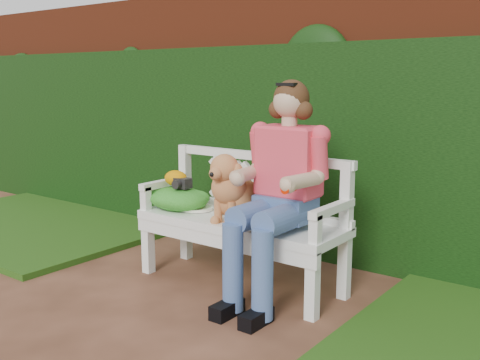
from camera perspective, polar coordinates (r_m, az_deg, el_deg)
The scene contains 11 objects.
ground at distance 3.59m, azimuth -10.16°, elevation -13.44°, with size 60.00×60.00×0.00m, color #412517.
brick_wall at distance 4.79m, azimuth 6.35°, elevation 6.24°, with size 10.00×0.30×2.20m, color maroon.
ivy_hedge at distance 4.63m, azimuth 4.90°, elevation 3.01°, with size 10.00×0.18×1.70m, color #173B0F.
grass_left at distance 5.92m, azimuth -19.71°, elevation -4.08°, with size 2.60×2.00×0.05m, color #17390E.
garden_bench at distance 3.95m, azimuth -0.00°, elevation -7.29°, with size 1.58×0.60×0.48m, color white, non-canonical shape.
seated_woman at distance 3.62m, azimuth 4.51°, elevation -1.33°, with size 0.60×0.80×1.42m, color #D33543, non-canonical shape.
dog at distance 3.79m, azimuth -0.50°, elevation -0.61°, with size 0.32×0.43×0.47m, color brown, non-canonical shape.
tennis_racket at distance 4.18m, azimuth -5.07°, elevation -2.72°, with size 0.61×0.26×0.03m, color white, non-canonical shape.
green_bag at distance 4.17m, azimuth -6.26°, elevation -1.84°, with size 0.48×0.37×0.16m, color #217416, non-canonical shape.
camera_item at distance 4.11m, azimuth -5.83°, elevation -0.31°, with size 0.11×0.08×0.08m, color black.
baseball_glove at distance 4.18m, azimuth -6.53°, elevation 0.17°, with size 0.19×0.14×0.12m, color #C87D01.
Camera 1 is at (2.44, -2.21, 1.44)m, focal length 42.00 mm.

